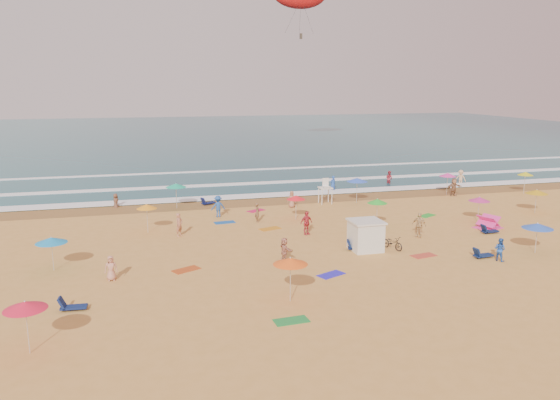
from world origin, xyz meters
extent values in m
plane|color=gold|center=(0.00, 0.00, 0.00)|extent=(220.00, 220.00, 0.00)
cube|color=#0C4756|center=(0.00, 84.00, 0.00)|extent=(220.00, 140.00, 0.18)
plane|color=olive|center=(0.00, 12.50, 0.01)|extent=(220.00, 220.00, 0.00)
cube|color=white|center=(0.00, 15.00, 0.10)|extent=(200.00, 2.20, 0.05)
cube|color=white|center=(0.00, 22.00, 0.10)|extent=(200.00, 1.60, 0.05)
cube|color=white|center=(0.00, 32.00, 0.10)|extent=(200.00, 1.20, 0.05)
cube|color=silver|center=(0.81, -4.82, 1.00)|extent=(2.00, 2.00, 2.00)
cube|color=silver|center=(0.81, -4.82, 2.06)|extent=(2.20, 2.20, 0.12)
imported|color=black|center=(2.71, -5.12, 0.47)|extent=(1.26, 1.89, 0.94)
cone|color=#EC349D|center=(16.81, 10.98, 2.10)|extent=(1.70, 1.70, 0.35)
cone|color=red|center=(-19.13, -14.95, 2.20)|extent=(1.80, 1.80, 0.35)
cone|color=#16B486|center=(-10.92, 11.69, 2.16)|extent=(1.88, 1.88, 0.35)
cone|color=#FD1A25|center=(-1.41, 4.76, 1.92)|extent=(1.59, 1.59, 0.35)
cone|color=#FF5D15|center=(-6.73, -12.29, 2.24)|extent=(1.84, 1.84, 0.35)
cone|color=blue|center=(11.78, -8.42, 1.92)|extent=(2.03, 2.03, 0.35)
cone|color=yellow|center=(24.95, 9.38, 2.14)|extent=(1.57, 1.57, 0.35)
cone|color=#C82C7C|center=(13.04, -0.01, 1.98)|extent=(1.73, 1.73, 0.35)
cone|color=blue|center=(6.10, 9.47, 2.30)|extent=(1.99, 1.99, 0.35)
cone|color=orange|center=(-13.73, 3.69, 2.09)|extent=(1.56, 1.56, 0.35)
cone|color=#188AD0|center=(-19.60, -3.85, 1.95)|extent=(1.90, 1.90, 0.35)
cone|color=green|center=(4.03, 0.36, 2.23)|extent=(1.58, 1.58, 0.35)
cone|color=gold|center=(19.98, 1.61, 1.94)|extent=(1.91, 1.91, 0.35)
cube|color=#101E51|center=(-17.76, -10.60, 0.17)|extent=(1.34, 0.66, 0.34)
cube|color=#0E1C47|center=(0.24, -4.78, 0.17)|extent=(1.41, 1.00, 0.34)
cube|color=#0F204D|center=(7.72, -8.45, 0.17)|extent=(1.35, 0.69, 0.34)
cube|color=#0D1A45|center=(11.88, -3.29, 0.17)|extent=(1.32, 0.60, 0.34)
cube|color=#0F184D|center=(-7.87, 12.50, 0.17)|extent=(1.42, 1.05, 0.34)
cube|color=#B64416|center=(-11.64, -5.85, 0.01)|extent=(1.91, 1.53, 0.03)
cube|color=#1A52A3|center=(-7.46, 5.24, 0.01)|extent=(1.78, 1.03, 0.03)
cube|color=#218536|center=(-7.36, -14.69, 0.01)|extent=(1.76, 0.98, 0.03)
cube|color=orange|center=(-4.29, 2.33, 0.01)|extent=(1.88, 1.34, 0.03)
cube|color=#C0402D|center=(4.08, -7.05, 0.01)|extent=(1.83, 1.16, 0.03)
cube|color=#CA194B|center=(-4.01, 8.78, 0.01)|extent=(1.90, 1.60, 0.03)
cube|color=#2A21CF|center=(-3.22, -8.99, 0.01)|extent=(1.90, 1.48, 0.03)
cube|color=green|center=(10.08, 3.10, 0.01)|extent=(1.90, 1.56, 0.03)
imported|color=#B87255|center=(-11.42, 2.06, 0.89)|extent=(0.76, 0.76, 1.77)
imported|color=brown|center=(-4.77, 4.78, 0.82)|extent=(0.44, 0.62, 1.64)
imported|color=#9B6947|center=(17.08, 10.13, 0.93)|extent=(1.75, 0.67, 1.85)
imported|color=tan|center=(21.64, 15.98, 0.70)|extent=(1.36, 1.37, 1.89)
imported|color=tan|center=(-5.27, -5.72, 0.79)|extent=(0.73, 1.52, 1.58)
imported|color=tan|center=(-16.06, -6.57, 0.75)|extent=(0.75, 0.50, 1.50)
imported|color=#BC2F3D|center=(13.75, 18.20, 0.64)|extent=(0.93, 1.04, 1.77)
imported|color=#22509E|center=(-7.68, 7.35, 0.94)|extent=(1.28, 0.83, 1.88)
imported|color=blue|center=(8.34, -9.23, 0.77)|extent=(0.86, 0.93, 1.54)
imported|color=tan|center=(6.02, -2.78, 0.93)|extent=(1.04, 1.14, 1.87)
imported|color=brown|center=(-16.40, 13.58, 0.52)|extent=(0.83, 0.90, 1.55)
imported|color=#B27152|center=(-0.51, 9.21, 0.79)|extent=(0.91, 0.76, 1.58)
imported|color=#244EAA|center=(6.02, 15.93, 0.70)|extent=(0.80, 0.66, 1.90)
imported|color=#C2303B|center=(-1.97, 0.02, 0.92)|extent=(1.16, 0.78, 1.84)
cube|color=#3F3326|center=(13.18, 51.86, 19.06)|extent=(0.40, 0.30, 0.90)
camera|label=1|loc=(-14.20, -38.53, 11.36)|focal=35.00mm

